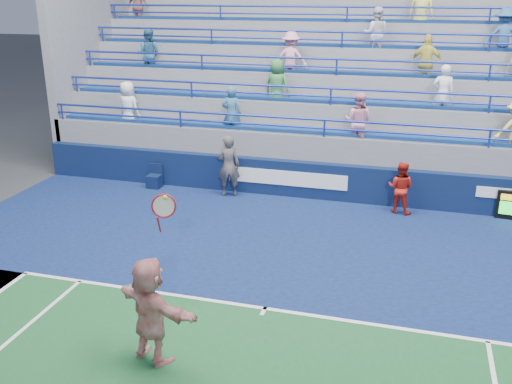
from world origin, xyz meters
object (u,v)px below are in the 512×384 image
(judge_chair, at_px, (155,180))
(tennis_player, at_px, (150,310))
(line_judge, at_px, (228,166))
(ball_girl, at_px, (400,188))

(judge_chair, xyz_separation_m, tennis_player, (3.79, -8.12, 0.71))
(judge_chair, relative_size, line_judge, 0.39)
(tennis_player, xyz_separation_m, ball_girl, (3.71, 8.00, -0.21))
(line_judge, distance_m, ball_girl, 5.02)
(tennis_player, bearing_deg, line_judge, 99.24)
(judge_chair, distance_m, ball_girl, 7.51)
(tennis_player, relative_size, line_judge, 1.61)
(judge_chair, bearing_deg, tennis_player, -64.96)
(judge_chair, relative_size, tennis_player, 0.24)
(tennis_player, xyz_separation_m, line_judge, (-1.31, 8.04, -0.01))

